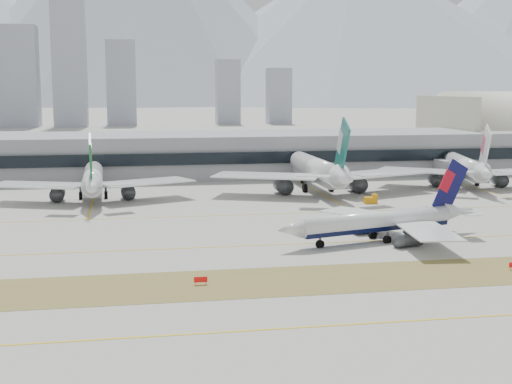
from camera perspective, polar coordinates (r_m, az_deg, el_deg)
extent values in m
plane|color=#9B9991|center=(148.59, -2.23, -3.95)|extent=(3000.00, 3000.00, 0.00)
cube|color=olive|center=(117.89, -0.07, -7.22)|extent=(360.00, 18.00, 0.06)
cube|color=yellow|center=(143.75, -1.96, -4.36)|extent=(360.00, 0.45, 0.04)
cube|color=yellow|center=(96.36, 2.36, -10.84)|extent=(360.00, 0.45, 0.04)
cube|color=yellow|center=(177.78, -3.56, -1.90)|extent=(360.00, 0.45, 0.04)
cylinder|color=white|center=(149.68, 9.61, -2.30)|extent=(35.37, 13.53, 3.90)
cube|color=black|center=(149.88, 9.60, -2.70)|extent=(34.53, 12.77, 1.76)
cone|color=white|center=(138.88, 2.68, -3.02)|extent=(6.31, 5.25, 3.90)
cone|color=white|center=(163.11, 15.86, -1.45)|extent=(8.69, 5.92, 3.90)
cube|color=white|center=(161.08, 8.70, -1.73)|extent=(18.77, 20.58, 0.23)
cube|color=white|center=(165.85, 14.31, -1.13)|extent=(5.92, 6.47, 0.16)
cylinder|color=#3F4247|center=(157.44, 8.83, -2.76)|extent=(6.52, 4.44, 2.93)
cube|color=#3F4247|center=(157.22, 8.84, -2.35)|extent=(2.46, 0.96, 1.37)
cube|color=white|center=(144.17, 13.60, -3.06)|extent=(10.80, 20.05, 0.23)
cube|color=white|center=(158.39, 16.68, -1.66)|extent=(3.66, 5.58, 0.16)
cylinder|color=#3F4247|center=(146.10, 12.06, -3.72)|extent=(6.52, 4.44, 2.93)
cube|color=#3F4247|center=(145.87, 12.07, -3.27)|extent=(2.46, 0.96, 1.37)
cube|color=#0A0B43|center=(160.67, 15.28, 0.39)|extent=(9.36, 2.98, 12.22)
cube|color=#B20B1F|center=(159.85, 15.03, 0.84)|extent=(4.30, 1.61, 5.24)
cylinder|color=#3F4247|center=(142.95, 5.14, -3.99)|extent=(0.47, 0.47, 2.34)
cylinder|color=black|center=(143.06, 5.14, -4.19)|extent=(1.88, 1.14, 1.76)
cylinder|color=#3F4247|center=(148.86, 10.46, -3.60)|extent=(0.47, 0.47, 2.34)
cylinder|color=black|center=(148.96, 10.45, -3.79)|extent=(1.88, 1.14, 1.76)
cylinder|color=#3F4247|center=(152.87, 9.33, -3.26)|extent=(0.47, 0.47, 2.34)
cylinder|color=black|center=(152.97, 9.33, -3.44)|extent=(1.88, 1.14, 1.76)
cylinder|color=white|center=(209.48, -12.92, 1.11)|extent=(6.80, 41.17, 5.42)
cube|color=slate|center=(209.67, -12.91, 0.71)|extent=(5.96, 40.32, 2.44)
cone|color=white|center=(232.95, -12.85, 1.83)|extent=(5.63, 6.44, 5.42)
cone|color=white|center=(184.54, -13.03, 0.36)|extent=(5.73, 9.29, 5.42)
cube|color=white|center=(203.88, -8.82, 0.80)|extent=(28.64, 21.47, 0.33)
cube|color=white|center=(186.18, -10.85, 0.62)|extent=(8.50, 6.34, 0.22)
cylinder|color=#3F4247|center=(206.77, -10.19, 0.04)|extent=(4.30, 6.97, 4.07)
cube|color=#3F4247|center=(206.54, -10.20, 0.48)|extent=(0.50, 2.86, 1.90)
cube|color=white|center=(204.39, -17.04, 0.55)|extent=(28.55, 20.14, 0.33)
cube|color=white|center=(186.45, -15.19, 0.49)|extent=(8.40, 5.93, 0.22)
cylinder|color=#3F4247|center=(207.10, -15.60, -0.13)|extent=(4.30, 6.97, 4.07)
cube|color=#3F4247|center=(206.87, -15.62, 0.32)|extent=(0.50, 2.86, 1.90)
cube|color=#0D6133|center=(186.61, -13.08, 2.44)|extent=(0.87, 11.35, 14.55)
cube|color=orange|center=(187.59, -13.09, 2.95)|extent=(0.77, 5.13, 6.23)
cylinder|color=#3F4247|center=(225.49, -12.83, 0.51)|extent=(0.65, 0.65, 3.25)
cylinder|color=black|center=(225.58, -12.83, 0.34)|extent=(1.03, 2.47, 2.44)
cylinder|color=#3F4247|center=(209.02, -13.85, -0.14)|extent=(0.65, 0.65, 3.25)
cylinder|color=black|center=(209.12, -13.84, -0.32)|extent=(1.03, 2.47, 2.44)
cylinder|color=#3F4247|center=(208.90, -11.92, -0.08)|extent=(0.65, 0.65, 3.25)
cylinder|color=black|center=(209.00, -11.91, -0.26)|extent=(1.03, 2.47, 2.44)
cylinder|color=white|center=(219.21, 4.91, 1.88)|extent=(6.54, 48.03, 6.35)
cube|color=slate|center=(219.41, 4.91, 1.42)|extent=(5.59, 47.07, 2.86)
cone|color=white|center=(245.90, 3.27, 2.60)|extent=(6.38, 7.36, 6.35)
cone|color=white|center=(191.10, 7.16, 1.12)|extent=(6.39, 10.69, 6.35)
cube|color=white|center=(217.68, 9.75, 1.49)|extent=(33.49, 24.28, 0.38)
cube|color=white|center=(195.48, 9.30, 1.38)|extent=(9.89, 7.16, 0.25)
cylinder|color=#3F4247|center=(219.27, 8.05, 0.66)|extent=(4.79, 8.02, 4.76)
cube|color=#3F4247|center=(219.03, 8.06, 1.15)|extent=(0.49, 3.34, 2.22)
cube|color=white|center=(208.72, 0.85, 1.32)|extent=(33.50, 24.46, 0.38)
cube|color=white|center=(190.72, 4.61, 1.29)|extent=(9.90, 7.21, 0.25)
cylinder|color=#3F4247|center=(213.38, 2.19, 0.52)|extent=(4.79, 8.02, 4.76)
cube|color=#3F4247|center=(213.13, 2.20, 1.03)|extent=(0.49, 3.34, 2.22)
cube|color=#16615A|center=(193.48, 6.91, 3.46)|extent=(0.63, 13.28, 17.03)
cube|color=#B6BDC1|center=(194.60, 6.80, 4.04)|extent=(0.72, 5.99, 7.29)
cylinder|color=#3F4247|center=(237.37, 3.78, 1.15)|extent=(0.76, 0.76, 3.81)
cylinder|color=black|center=(237.47, 3.77, 0.96)|extent=(1.12, 2.86, 2.86)
cylinder|color=#3F4247|center=(217.54, 3.93, 0.49)|extent=(0.76, 0.76, 3.81)
cylinder|color=black|center=(217.65, 3.93, 0.28)|extent=(1.12, 2.86, 2.86)
cylinder|color=#3F4247|center=(219.65, 6.03, 0.54)|extent=(0.76, 0.76, 3.81)
cylinder|color=black|center=(219.76, 6.02, 0.33)|extent=(1.12, 2.86, 2.86)
cylinder|color=white|center=(242.20, 16.41, 2.00)|extent=(15.34, 42.75, 5.64)
cube|color=slate|center=(242.37, 16.40, 1.63)|extent=(14.32, 41.72, 2.54)
cone|color=white|center=(266.04, 15.22, 2.59)|extent=(6.99, 7.64, 5.64)
cone|color=white|center=(217.02, 17.96, 1.41)|extent=(7.67, 10.51, 5.64)
cube|color=white|center=(220.63, 19.69, 1.55)|extent=(8.20, 4.76, 0.23)
cylinder|color=#3F4247|center=(241.87, 18.90, 0.94)|extent=(5.75, 7.89, 4.23)
cube|color=#3F4247|center=(241.67, 18.92, 1.33)|extent=(1.10, 2.98, 1.97)
cube|color=white|center=(233.16, 13.11, 1.68)|extent=(29.23, 25.77, 0.34)
cube|color=white|center=(216.94, 15.98, 1.61)|extent=(8.89, 7.64, 0.23)
cylinder|color=#3F4247|center=(237.20, 14.17, 1.00)|extent=(5.75, 7.89, 4.23)
cube|color=#3F4247|center=(236.99, 14.19, 1.40)|extent=(1.10, 2.98, 1.97)
cube|color=silver|center=(219.20, 17.85, 3.24)|extent=(3.22, 11.58, 15.11)
cube|color=#CC486D|center=(220.21, 17.79, 3.69)|extent=(1.83, 5.31, 6.47)
cylinder|color=#3F4247|center=(258.39, 15.56, 1.41)|extent=(0.68, 0.68, 3.38)
cylinder|color=black|center=(258.47, 15.56, 1.25)|extent=(1.55, 2.70, 2.54)
cylinder|color=#3F4247|center=(240.76, 15.58, 0.91)|extent=(0.68, 0.68, 3.38)
cylinder|color=black|center=(240.85, 15.58, 0.75)|extent=(1.55, 2.70, 2.54)
cylinder|color=#3F4247|center=(242.44, 17.27, 0.89)|extent=(0.68, 0.68, 3.38)
cylinder|color=black|center=(242.53, 17.27, 0.73)|extent=(1.55, 2.70, 2.54)
cube|color=gray|center=(260.68, -5.73, 3.02)|extent=(280.00, 42.00, 15.00)
cube|color=black|center=(239.31, -5.33, 2.65)|extent=(280.00, 1.20, 4.00)
cube|color=beige|center=(308.04, 14.87, 4.83)|extent=(2.00, 57.00, 27.90)
cube|color=red|center=(116.49, -4.45, -6.99)|extent=(2.20, 0.15, 0.90)
cylinder|color=orange|center=(116.59, -4.85, -7.32)|extent=(0.10, 0.10, 0.50)
cylinder|color=orange|center=(116.74, -4.06, -7.29)|extent=(0.10, 0.10, 0.50)
cylinder|color=orange|center=(133.27, 19.69, -5.78)|extent=(0.10, 0.10, 0.50)
cube|color=orange|center=(198.55, 9.14, -0.65)|extent=(3.50, 2.00, 1.80)
cube|color=orange|center=(198.76, 9.47, -0.30)|extent=(1.20, 1.80, 1.00)
cylinder|color=black|center=(197.50, 8.88, -0.86)|extent=(0.70, 0.30, 0.70)
cylinder|color=black|center=(198.99, 8.73, -0.78)|extent=(0.70, 0.30, 0.70)
cylinder|color=black|center=(198.29, 9.54, -0.83)|extent=(0.70, 0.30, 0.70)
cylinder|color=black|center=(199.77, 9.39, -0.76)|extent=(0.70, 0.30, 0.70)
cube|color=#9398A8|center=(604.88, -18.44, 8.76)|extent=(30.00, 27.00, 80.00)
cube|color=#9398A8|center=(595.96, -14.71, 10.37)|extent=(26.00, 23.40, 110.00)
cube|color=#9398A8|center=(608.83, -10.73, 8.56)|extent=(24.00, 21.60, 70.00)
cube|color=#9398A8|center=(619.64, -2.28, 8.00)|extent=(20.00, 18.00, 55.00)
cube|color=#9398A8|center=(627.42, 1.84, 7.69)|extent=(20.00, 18.00, 48.00)
cone|color=#9EA8B7|center=(1554.35, -9.65, 14.93)|extent=(900.00, 900.00, 470.00)
cone|color=#9EA8B7|center=(1618.07, 8.11, 12.78)|extent=(1120.00, 1120.00, 350.00)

